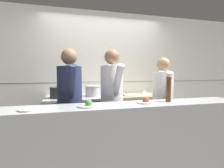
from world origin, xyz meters
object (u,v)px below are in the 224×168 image
(mixing_bowl_steel, at_px, (144,92))
(plated_dish_dessert, at_px, (146,102))
(chefs_knife, at_px, (126,96))
(chef_head_cook, at_px, (70,102))
(sauce_pot, at_px, (93,91))
(oven_range, at_px, (77,121))
(chef_line, at_px, (163,101))
(stock_pot, at_px, (59,92))
(plated_dish_main, at_px, (31,109))
(pepper_mill, at_px, (169,88))
(chef_sous, at_px, (112,99))
(plated_dish_appetiser, at_px, (89,105))

(mixing_bowl_steel, distance_m, plated_dish_dessert, 1.43)
(chefs_knife, height_order, chef_head_cook, chef_head_cook)
(chef_head_cook, bearing_deg, sauce_pot, 50.80)
(oven_range, bearing_deg, chef_line, -28.77)
(stock_pot, xyz_separation_m, plated_dish_dessert, (1.06, -1.22, -0.01))
(chef_line, bearing_deg, chef_head_cook, -166.35)
(plated_dish_main, relative_size, chef_line, 0.15)
(stock_pot, height_order, chef_head_cook, chef_head_cook)
(mixing_bowl_steel, distance_m, plated_dish_main, 2.34)
(pepper_mill, bearing_deg, chefs_knife, 98.99)
(chefs_knife, distance_m, chef_sous, 0.68)
(stock_pot, xyz_separation_m, sauce_pot, (0.61, 0.05, 0.00))
(plated_dish_dessert, height_order, chef_sous, chef_sous)
(stock_pot, relative_size, mixing_bowl_steel, 1.56)
(sauce_pot, relative_size, pepper_mill, 0.91)
(mixing_bowl_steel, height_order, chef_head_cook, chef_head_cook)
(plated_dish_appetiser, relative_size, chef_head_cook, 0.14)
(chefs_knife, height_order, plated_dish_dessert, plated_dish_dessert)
(pepper_mill, bearing_deg, chef_line, 65.66)
(chefs_knife, height_order, chef_sous, chef_sous)
(plated_dish_main, xyz_separation_m, pepper_mill, (1.63, 0.07, 0.17))
(stock_pot, xyz_separation_m, mixing_bowl_steel, (1.66, 0.08, -0.06))
(stock_pot, distance_m, plated_dish_dessert, 1.62)
(chefs_knife, bearing_deg, plated_dish_dessert, -97.31)
(plated_dish_appetiser, bearing_deg, plated_dish_dessert, 3.40)
(sauce_pot, bearing_deg, oven_range, -177.93)
(plated_dish_appetiser, xyz_separation_m, chef_head_cook, (-0.19, 0.61, -0.06))
(plated_dish_main, xyz_separation_m, plated_dish_dessert, (1.30, 0.06, 0.01))
(oven_range, distance_m, pepper_mill, 1.79)
(mixing_bowl_steel, height_order, chef_line, chef_line)
(oven_range, height_order, chef_line, chef_line)
(chef_head_cook, relative_size, chef_sous, 0.99)
(plated_dish_appetiser, bearing_deg, sauce_pot, 79.00)
(oven_range, relative_size, pepper_mill, 3.31)
(sauce_pot, xyz_separation_m, mixing_bowl_steel, (1.06, 0.03, -0.06))
(oven_range, height_order, mixing_bowl_steel, mixing_bowl_steel)
(oven_range, distance_m, plated_dish_dessert, 1.57)
(sauce_pot, bearing_deg, chefs_knife, -12.07)
(pepper_mill, bearing_deg, sauce_pot, 121.85)
(sauce_pot, xyz_separation_m, chef_head_cook, (-0.44, -0.71, -0.07))
(plated_dish_appetiser, distance_m, chef_line, 1.40)
(plated_dish_appetiser, height_order, chef_sous, chef_sous)
(chef_sous, relative_size, chef_line, 1.07)
(plated_dish_dessert, bearing_deg, pepper_mill, 2.71)
(stock_pot, xyz_separation_m, chefs_knife, (1.21, -0.08, -0.09))
(plated_dish_dessert, height_order, chef_head_cook, chef_head_cook)
(sauce_pot, bearing_deg, plated_dish_appetiser, -101.00)
(chef_head_cook, bearing_deg, plated_dish_appetiser, -80.00)
(chefs_knife, bearing_deg, plated_dish_appetiser, -125.89)
(pepper_mill, xyz_separation_m, chef_sous, (-0.60, 0.59, -0.21))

